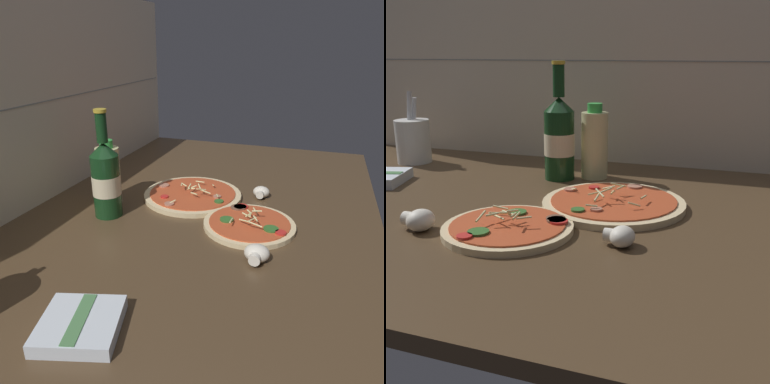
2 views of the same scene
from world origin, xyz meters
The scene contains 9 objects.
counter_slab centered at (0.00, 0.00, 1.25)cm, with size 160.00×90.00×2.50cm.
tile_backsplash centered at (0.00, 45.50, 30.00)cm, with size 160.00×1.13×60.00cm.
pizza_near centered at (2.54, -13.38, 3.27)cm, with size 22.64×22.64×4.05cm.
pizza_far centered at (15.78, 6.00, 3.29)cm, with size 28.47×28.47×4.61cm.
beer_bottle centered at (-2.56, 23.12, 12.72)cm, with size 7.30×7.30×27.84cm.
oil_bottle centered at (5.05, 27.04, 10.82)cm, with size 6.48×6.48×18.10cm.
mushroom_left centered at (22.30, -13.05, 4.17)cm, with size 5.02×4.78×3.35cm.
mushroom_right centered at (-12.42, -17.83, 4.38)cm, with size 5.64×5.38×3.76cm.
utensil_crock centered at (-47.56, 26.38, 8.64)cm, with size 9.28×9.28×19.55cm.
Camera 2 is at (39.83, -82.44, 32.41)cm, focal length 45.00 mm.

